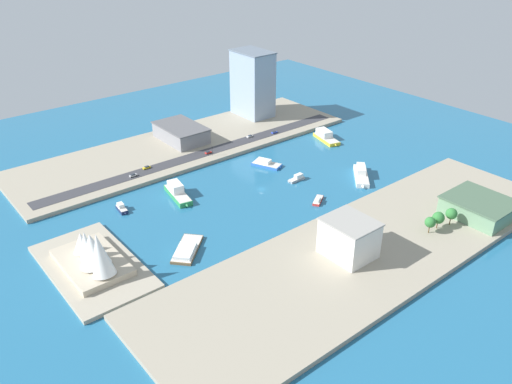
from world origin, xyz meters
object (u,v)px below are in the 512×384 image
Objects in this scene: patrol_launch_navy at (122,208)px; yacht_sleek_gray at (297,178)px; hotel_broad_white at (349,238)px; hatchback_blue at (274,132)px; sedan_silver at (133,175)px; catamaran_blue at (266,164)px; warehouse_low_gray at (181,133)px; traffic_light_waterfront at (212,149)px; ferry_green_doubledeck at (177,192)px; opera_landmark at (93,254)px; tower_tall_glass at (253,83)px; van_white at (250,136)px; terminal_long_green at (479,207)px; pickup_red at (208,152)px; ferry_yellow_fast at (326,136)px; barge_flat_brown at (187,250)px; taxi_yellow_cab at (147,167)px; tugboat_red at (318,200)px; ferry_white_commuter at (361,174)px.

patrol_launch_navy is 0.94× the size of yacht_sleek_gray.
hatchback_blue is at bearing -28.01° from hotel_broad_white.
sedan_silver is 112.70m from hatchback_blue.
yacht_sleek_gray is (-27.94, -1.27, -0.07)m from catamaran_blue.
yacht_sleek_gray is 0.31× the size of warehouse_low_gray.
patrol_launch_navy is at bearing 107.87° from traffic_light_waterfront.
ferry_green_doubledeck is 0.73× the size of opera_landmark.
van_white is (-36.43, 31.92, -24.14)m from tower_tall_glass.
terminal_long_green is 0.84× the size of opera_landmark.
pickup_red is at bearing 120.21° from tower_tall_glass.
tower_tall_glass is 86.64m from traffic_light_waterfront.
ferry_yellow_fast is 54.31m from van_white.
warehouse_low_gray reaches higher than ferry_yellow_fast.
catamaran_blue is at bearing -90.08° from ferry_green_doubledeck.
hatchback_blue is (29.07, -135.01, 1.75)m from patrol_launch_navy.
yacht_sleek_gray is 0.52× the size of hotel_broad_white.
sedan_silver reaches higher than barge_flat_brown.
ferry_green_doubledeck is 92.97m from van_white.
tower_tall_glass is 1.27× the size of opera_landmark.
catamaran_blue is at bearing -93.05° from patrol_launch_navy.
terminal_long_green is (-126.62, -142.80, 5.63)m from patrol_launch_navy.
patrol_launch_navy is 2.30× the size of taxi_yellow_cab.
yacht_sleek_gray is (-33.18, -99.55, -0.12)m from patrol_launch_navy.
tower_tall_glass is (130.97, -57.92, 26.37)m from tugboat_red.
catamaran_blue is (-0.09, -66.11, -1.40)m from ferry_green_doubledeck.
tugboat_red is 0.51× the size of hotel_broad_white.
yacht_sleek_gray is 94.05m from taxi_yellow_cab.
barge_flat_brown is at bearing 103.58° from yacht_sleek_gray.
barge_flat_brown is 110.63m from pickup_red.
ferry_white_commuter is 0.87× the size of ferry_green_doubledeck.
taxi_yellow_cab is 103.08m from opera_landmark.
warehouse_low_gray is at bearing -30.89° from barge_flat_brown.
ferry_green_doubledeck is at bearing 67.42° from yacht_sleek_gray.
taxi_yellow_cab is (39.55, 64.20, 1.87)m from catamaran_blue.
catamaran_blue is 4.24× the size of sedan_silver.
van_white is 169.12m from opera_landmark.
taxi_yellow_cab is at bearing 89.98° from van_white.
yacht_sleek_gray is 99.54m from sedan_silver.
van_white is at bearing -76.57° from traffic_light_waterfront.
ferry_green_doubledeck is at bearing 108.41° from hatchback_blue.
ferry_white_commuter is at bearing -145.67° from catamaran_blue.
terminal_long_green is at bearing -155.16° from yacht_sleek_gray.
warehouse_low_gray is 75.31m from tower_tall_glass.
taxi_yellow_cab reaches higher than tugboat_red.
patrol_launch_navy is 55.30m from opera_landmark.
catamaran_blue is at bearing -148.51° from pickup_red.
pickup_red is (62.46, 22.41, 1.91)m from yacht_sleek_gray.
ferry_white_commuter is 1.23× the size of catamaran_blue.
opera_landmark is (12.60, 166.56, 7.53)m from ferry_white_commuter.
barge_flat_brown is 2.07× the size of tugboat_red.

